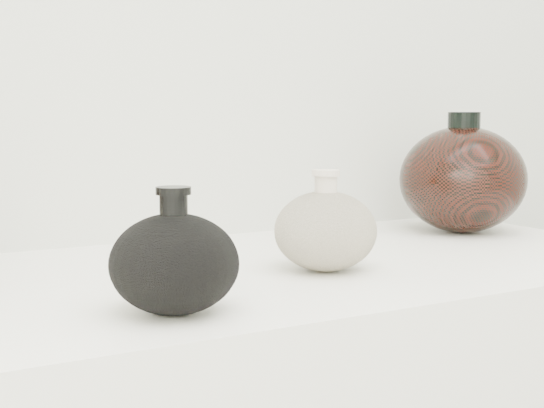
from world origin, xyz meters
TOP-DOWN VIEW (x-y plane):
  - black_gourd_vase at (-0.13, 0.79)m, footprint 0.15×0.15m
  - cream_gourd_vase at (0.11, 0.89)m, footprint 0.16×0.16m
  - right_round_pot at (0.46, 1.04)m, footprint 0.26×0.26m

SIDE VIEW (x-z plane):
  - black_gourd_vase at x=-0.13m, z-range 0.89..1.01m
  - cream_gourd_vase at x=0.11m, z-range 0.89..1.01m
  - right_round_pot at x=0.46m, z-range 0.89..1.08m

